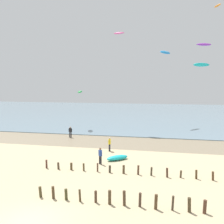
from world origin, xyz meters
TOP-DOWN VIEW (x-y plane):
  - ground_plane at (0.00, 0.00)m, footprint 160.00×160.00m
  - wet_sand_strip at (0.00, 21.77)m, footprint 120.00×7.83m
  - sea at (0.00, 60.69)m, footprint 160.00×70.00m
  - groyne_near at (4.97, 3.32)m, footprint 11.51×0.33m
  - groyne_mid at (4.99, 9.39)m, footprint 16.70×0.37m
  - person_nearest_camera at (1.17, 16.85)m, footprint 0.24×0.57m
  - person_mid_beach at (-6.51, 23.53)m, footprint 0.57×0.25m
  - person_left_flank at (1.36, 11.66)m, footprint 0.44×0.42m
  - grounded_kite at (2.78, 13.45)m, footprint 2.51×2.36m
  - kite_aloft_0 at (15.29, 43.99)m, footprint 3.40×1.98m
  - kite_aloft_3 at (-7.53, 31.15)m, footprint 1.61×2.69m
  - kite_aloft_4 at (16.06, 34.91)m, footprint 1.28×2.08m
  - kite_aloft_6 at (13.27, 30.79)m, footprint 3.26×2.69m
  - kite_aloft_7 at (7.44, 39.20)m, footprint 2.74×3.15m
  - kite_aloft_8 at (-0.44, 31.64)m, footprint 2.08×1.07m

SIDE VIEW (x-z plane):
  - ground_plane at x=0.00m, z-range 0.00..0.00m
  - wet_sand_strip at x=0.00m, z-range 0.00..0.01m
  - sea at x=0.00m, z-range 0.00..0.10m
  - grounded_kite at x=2.78m, z-range 0.00..0.51m
  - groyne_mid at x=4.99m, z-range -0.05..0.82m
  - groyne_near at x=4.97m, z-range -0.06..0.98m
  - person_nearest_camera at x=1.17m, z-range 0.06..1.77m
  - person_mid_beach at x=-6.51m, z-range 0.06..1.77m
  - person_left_flank at x=1.36m, z-range 0.06..1.77m
  - kite_aloft_3 at x=-7.53m, z-range 6.52..7.13m
  - kite_aloft_6 at x=13.27m, z-range 10.92..11.71m
  - kite_aloft_7 at x=7.44m, z-range 14.02..14.91m
  - kite_aloft_0 at x=15.29m, z-range 16.19..16.73m
  - kite_aloft_8 at x=-0.44m, z-range 16.82..17.22m
  - kite_aloft_4 at x=16.06m, z-range 21.28..21.81m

